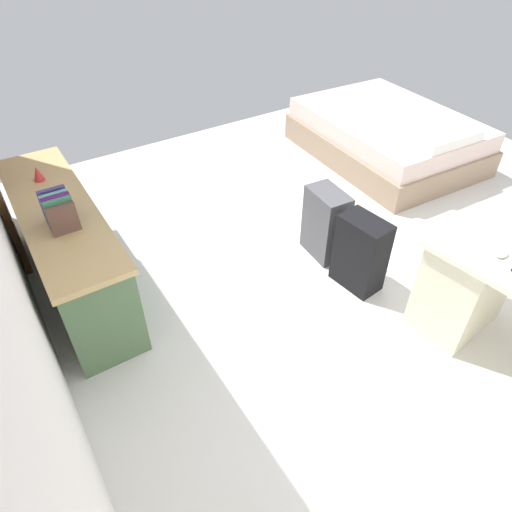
% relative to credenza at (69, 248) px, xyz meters
% --- Properties ---
extents(ground_plane, '(5.95, 5.95, 0.00)m').
position_rel_credenza_xyz_m(ground_plane, '(-1.01, -2.09, -0.36)').
color(ground_plane, silver).
extents(credenza, '(1.80, 0.48, 0.72)m').
position_rel_credenza_xyz_m(credenza, '(0.00, 0.00, 0.00)').
color(credenza, '#4C6B47').
rests_on(credenza, ground_plane).
extents(bed, '(1.97, 1.50, 0.58)m').
position_rel_credenza_xyz_m(bed, '(0.26, -3.48, -0.12)').
color(bed, gray).
rests_on(bed, ground_plane).
extents(suitcase_black, '(0.38, 0.26, 0.59)m').
position_rel_credenza_xyz_m(suitcase_black, '(-1.12, -1.80, -0.07)').
color(suitcase_black, black).
rests_on(suitcase_black, ground_plane).
extents(suitcase_spare_grey, '(0.38, 0.25, 0.58)m').
position_rel_credenza_xyz_m(suitcase_spare_grey, '(-0.69, -1.82, -0.07)').
color(suitcase_spare_grey, '#4C4C51').
rests_on(suitcase_spare_grey, ground_plane).
extents(computer_mouse, '(0.07, 0.11, 0.03)m').
position_rel_credenza_xyz_m(computer_mouse, '(-1.94, -2.06, 0.39)').
color(computer_mouse, white).
rests_on(computer_mouse, desk).
extents(book_row, '(0.24, 0.17, 0.22)m').
position_rel_credenza_xyz_m(book_row, '(-0.24, 0.00, 0.46)').
color(book_row, brown).
rests_on(book_row, credenza).
extents(figurine_small, '(0.08, 0.08, 0.11)m').
position_rel_credenza_xyz_m(figurine_small, '(0.41, 0.00, 0.41)').
color(figurine_small, red).
rests_on(figurine_small, credenza).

